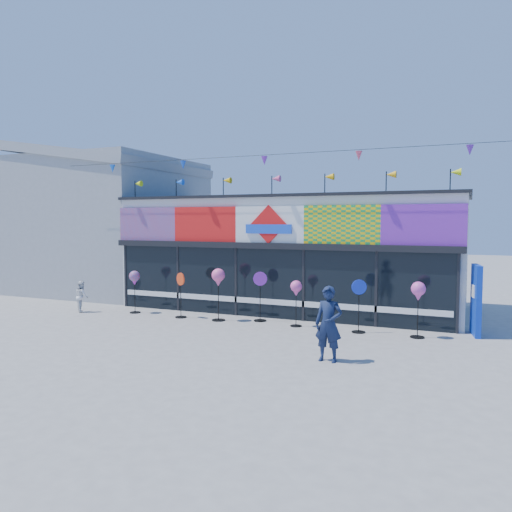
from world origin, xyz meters
The scene contains 13 objects.
ground centered at (0.00, 0.00, 0.00)m, with size 80.00×80.00×0.00m, color gray.
kite_shop centered at (0.00, 5.94, 2.05)m, with size 16.00×5.70×5.31m.
neighbour_building centered at (-10.00, 7.00, 3.20)m, with size 8.18×7.20×6.87m.
blue_sign centered at (6.27, 3.38, 1.00)m, with size 0.30×1.01×1.99m.
spinner_0 centered at (-4.65, 2.40, 1.19)m, with size 0.37×0.37×1.48m.
spinner_1 centered at (-2.71, 2.30, 0.79)m, with size 0.40×0.38×1.50m.
spinner_2 centered at (-1.33, 2.35, 1.35)m, with size 0.43×0.43×1.69m.
spinner_3 centered at (-0.07, 2.81, 0.84)m, with size 0.43×0.41×1.59m.
spinner_4 centered at (1.25, 2.51, 1.13)m, with size 0.36×0.36×1.41m.
spinner_5 centered at (3.18, 2.41, 0.81)m, with size 0.41×0.39×1.53m.
spinner_6 centered at (4.81, 2.42, 1.24)m, with size 0.39×0.39×1.55m.
adult_man centered at (3.16, -0.82, 0.87)m, with size 0.63×0.42×1.73m, color #131E3E.
child centered at (-6.50, 1.83, 0.55)m, with size 0.54×0.31×1.10m, color silver.
Camera 1 is at (6.09, -11.78, 3.21)m, focal length 35.00 mm.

